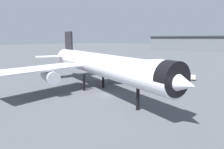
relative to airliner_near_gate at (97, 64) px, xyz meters
The scene contains 4 objects.
ground 8.64m from the airliner_near_gate, 25.44° to the right, with size 900.00×900.00×0.00m, color #4C4F54.
airliner_near_gate is the anchor object (origin of this frame).
baggage_cart_trailing 34.46m from the airliner_near_gate, 63.79° to the left, with size 2.77×2.51×1.82m.
traffic_cone_near_nose 33.97m from the airliner_near_gate, 75.98° to the left, with size 0.59×0.59×0.74m, color #F2600C.
Camera 1 is at (32.33, -36.33, 13.91)m, focal length 32.35 mm.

